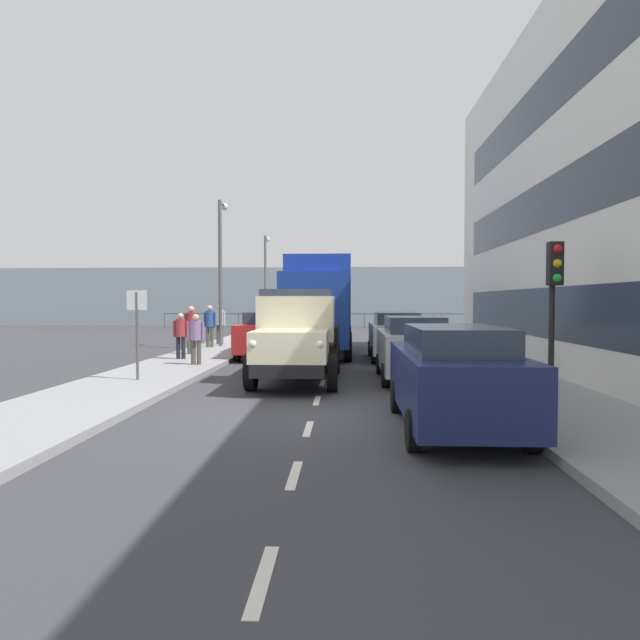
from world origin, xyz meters
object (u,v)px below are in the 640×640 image
car_silver_kerbside_1 (413,347)px  pedestrian_near_railing (181,332)px  truck_vintage_cream (297,338)px  lorry_cargo_blue (319,302)px  pedestrian_couple_b (220,321)px  street_sign (137,319)px  pedestrian_couple_a (191,326)px  lamp_post_promenade (221,259)px  car_red_oppositeside_0 (266,334)px  lamp_post_far (266,274)px  traffic_light_near (554,284)px  car_white_kerbside_2 (396,335)px  pedestrian_by_lamp (210,322)px  car_navy_kerbside_near (454,376)px  pedestrian_strolling (196,335)px

car_silver_kerbside_1 → pedestrian_near_railing: size_ratio=2.51×
truck_vintage_cream → lorry_cargo_blue: lorry_cargo_blue is taller
pedestrian_couple_b → street_sign: street_sign is taller
pedestrian_couple_a → lamp_post_promenade: size_ratio=0.28×
car_red_oppositeside_0 → lamp_post_far: size_ratio=0.70×
pedestrian_couple_b → traffic_light_near: (-10.15, 13.24, 1.25)m
car_white_kerbside_2 → pedestrian_near_railing: size_ratio=2.57×
lamp_post_far → traffic_light_near: bearing=111.9°
car_white_kerbside_2 → car_red_oppositeside_0: 4.83m
truck_vintage_cream → pedestrian_couple_b: (4.55, -10.75, 0.04)m
pedestrian_by_lamp → car_navy_kerbside_near: bearing=118.6°
car_navy_kerbside_near → car_red_oppositeside_0: (4.80, -11.32, -0.00)m
pedestrian_strolling → pedestrian_couple_a: 3.54m
pedestrian_couple_a → traffic_light_near: bearing=139.9°
pedestrian_couple_a → truck_vintage_cream: bearing=126.8°
truck_vintage_cream → lorry_cargo_blue: bearing=-91.3°
car_silver_kerbside_1 → pedestrian_by_lamp: size_ratio=2.19×
car_red_oppositeside_0 → street_sign: 7.32m
car_silver_kerbside_1 → car_white_kerbside_2: same height
car_red_oppositeside_0 → pedestrian_strolling: size_ratio=2.79×
lorry_cargo_blue → lamp_post_promenade: 5.18m
lorry_cargo_blue → pedestrian_by_lamp: size_ratio=4.58×
truck_vintage_cream → pedestrian_couple_a: bearing=-53.2°
car_navy_kerbside_near → pedestrian_couple_b: size_ratio=2.42×
car_red_oppositeside_0 → street_sign: street_sign is taller
truck_vintage_cream → car_red_oppositeside_0: (1.73, -6.28, -0.28)m
pedestrian_couple_b → lamp_post_promenade: 2.92m
car_navy_kerbside_near → pedestrian_couple_a: 13.41m
truck_vintage_cream → lamp_post_far: size_ratio=0.91×
lorry_cargo_blue → car_white_kerbside_2: 3.76m
pedestrian_strolling → traffic_light_near: bearing=150.2°
lorry_cargo_blue → pedestrian_couple_b: lorry_cargo_blue is taller
pedestrian_near_railing → truck_vintage_cream: bearing=135.6°
lamp_post_far → street_sign: (-0.04, 22.03, -2.19)m
car_silver_kerbside_1 → car_white_kerbside_2: 5.21m
car_white_kerbside_2 → pedestrian_by_lamp: bearing=-22.8°
pedestrian_by_lamp → lamp_post_far: 12.70m
street_sign → pedestrian_strolling: bearing=-99.6°
pedestrian_couple_a → traffic_light_near: 13.28m
street_sign → lorry_cargo_blue: bearing=-115.9°
traffic_light_near → car_navy_kerbside_near: bearing=45.1°
car_navy_kerbside_near → lamp_post_promenade: (7.31, -14.82, 3.07)m
street_sign → pedestrian_by_lamp: bearing=-86.4°
truck_vintage_cream → pedestrian_strolling: 4.32m
lorry_cargo_blue → street_sign: 9.49m
lamp_post_far → pedestrian_couple_a: bearing=88.1°
car_navy_kerbside_near → pedestrian_strolling: size_ratio=2.78×
pedestrian_strolling → pedestrian_couple_b: 8.16m
lorry_cargo_blue → pedestrian_strolling: lorry_cargo_blue is taller
lamp_post_promenade → street_sign: lamp_post_promenade is taller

